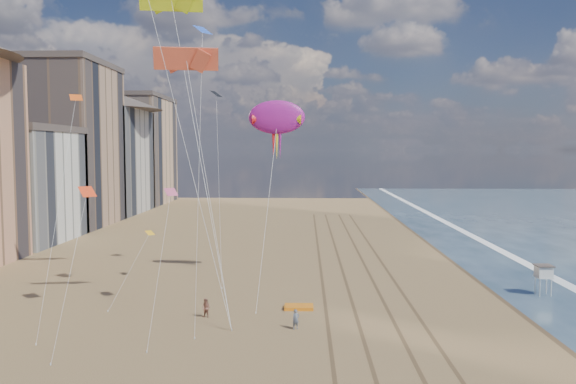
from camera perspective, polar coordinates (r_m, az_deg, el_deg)
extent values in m
plane|color=#42301E|center=(71.05, 19.89, -6.86)|extent=(260.00, 260.00, 0.00)
plane|color=white|center=(72.46, 23.07, -6.73)|extent=(260.00, 260.00, 0.00)
cube|color=brown|center=(57.84, 3.51, -9.13)|extent=(0.28, 120.00, 0.01)
cube|color=brown|center=(57.96, 5.91, -9.11)|extent=(0.28, 120.00, 0.01)
cube|color=brown|center=(58.23, 8.69, -9.08)|extent=(0.28, 120.00, 0.01)
cube|color=brown|center=(58.53, 10.86, -9.04)|extent=(0.28, 120.00, 0.01)
cube|color=silver|center=(90.76, -25.82, 0.43)|extent=(14.00, 18.00, 16.00)
cube|color=#473D38|center=(90.65, -26.00, 5.80)|extent=(14.28, 18.36, 1.00)
cube|color=tan|center=(107.27, -21.94, 4.29)|extent=(16.00, 20.00, 28.00)
cube|color=#473D38|center=(108.32, -22.16, 11.98)|extent=(16.32, 20.40, 1.00)
cube|color=#BCB2A3|center=(125.69, -18.02, 2.97)|extent=(15.00, 22.00, 22.00)
cone|color=#473D38|center=(126.13, -18.16, 8.98)|extent=(34.22, 34.22, 4.40)
cube|color=tan|center=(146.70, -15.31, 3.97)|extent=(16.00, 24.00, 26.00)
cube|color=#473D38|center=(147.28, -15.42, 9.23)|extent=(16.32, 24.48, 1.00)
cylinder|color=silver|center=(57.14, 24.21, -8.88)|extent=(0.10, 0.10, 1.55)
cylinder|color=silver|center=(57.54, 25.17, -8.82)|extent=(0.10, 0.10, 1.55)
cylinder|color=silver|center=(58.07, 23.81, -8.66)|extent=(0.10, 0.10, 1.55)
cylinder|color=silver|center=(58.46, 24.76, -8.60)|extent=(0.10, 0.10, 1.55)
cube|color=silver|center=(57.61, 24.52, -7.86)|extent=(1.38, 1.38, 0.10)
cube|color=silver|center=(57.51, 24.53, -7.35)|extent=(1.29, 1.29, 0.95)
cube|color=#473D38|center=(57.40, 24.55, -6.81)|extent=(1.55, 1.55, 0.09)
cube|color=orange|center=(48.50, 1.11, -11.61)|extent=(2.45, 1.57, 0.28)
ellipsoid|color=#961780|center=(57.89, -1.15, 7.61)|extent=(5.10, 0.96, 3.03)
cone|color=red|center=(58.00, -2.96, 7.37)|extent=(1.36, 1.14, 1.14)
cone|color=yellow|center=(57.82, 0.66, 7.39)|extent=(1.36, 1.14, 1.14)
cylinder|color=silver|center=(51.81, -2.10, -1.92)|extent=(0.03, 0.03, 20.16)
imported|color=slate|center=(43.10, 0.80, -12.80)|extent=(0.66, 0.58, 1.51)
imported|color=#8B5846|center=(46.31, -8.32, -11.60)|extent=(0.93, 0.84, 1.56)
cube|color=#D2E518|center=(56.61, -11.78, 18.56)|extent=(5.95, 1.94, 2.01)
cube|color=#E55233|center=(46.18, -10.31, 13.18)|extent=(5.12, 1.70, 1.74)
plane|color=black|center=(61.26, -7.30, 9.85)|extent=(1.52, 1.61, 0.70)
plane|color=#EE3A16|center=(48.48, -19.72, 0.04)|extent=(1.93, 1.90, 0.80)
plane|color=gold|center=(59.85, -13.85, -4.05)|extent=(1.32, 1.32, 0.39)
plane|color=#D8547A|center=(47.41, -11.81, 0.01)|extent=(1.58, 1.53, 0.58)
plane|color=#F25514|center=(52.89, -20.73, 8.97)|extent=(1.71, 1.64, 0.63)
plane|color=blue|center=(48.40, -8.67, 15.97)|extent=(1.92, 1.94, 0.79)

